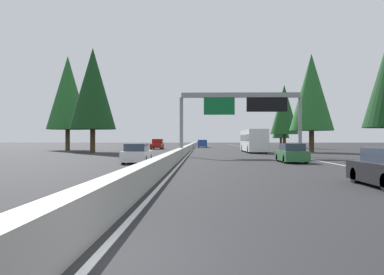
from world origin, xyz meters
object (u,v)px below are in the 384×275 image
at_px(oncoming_near, 137,154).
at_px(conifer_left_mid, 68,93).
at_px(conifer_right_mid, 311,92).
at_px(conifer_right_far, 284,110).
at_px(conifer_right_distant, 281,123).
at_px(conifer_left_near, 93,89).
at_px(sign_gantry_overhead, 242,106).
at_px(sedan_distant_b, 292,154).
at_px(bus_far_center, 253,140).
at_px(minivan_near_right, 202,143).
at_px(oncoming_far, 157,144).

distance_m(oncoming_near, conifer_left_mid, 41.20).
bearing_deg(oncoming_near, conifer_right_mid, 142.09).
xyz_separation_m(conifer_right_mid, conifer_right_far, (27.49, -1.83, -0.39)).
relative_size(conifer_right_distant, conifer_left_near, 0.66).
bearing_deg(sign_gantry_overhead, conifer_left_mid, 47.12).
bearing_deg(sign_gantry_overhead, conifer_right_mid, -37.81).
height_order(oncoming_near, conifer_left_near, conifer_left_near).
relative_size(sign_gantry_overhead, sedan_distant_b, 2.88).
bearing_deg(bus_far_center, conifer_left_mid, 70.15).
relative_size(conifer_right_mid, conifer_right_far, 1.05).
height_order(conifer_right_mid, conifer_left_mid, conifer_left_mid).
height_order(conifer_right_mid, conifer_left_near, conifer_left_near).
bearing_deg(conifer_right_distant, conifer_left_near, 143.11).
bearing_deg(bus_far_center, oncoming_near, 154.87).
bearing_deg(conifer_right_mid, sedan_distant_b, 161.68).
relative_size(bus_far_center, conifer_left_mid, 0.73).
xyz_separation_m(sign_gantry_overhead, bus_far_center, (14.00, -2.92, -3.57)).
bearing_deg(conifer_right_far, minivan_near_right, 74.81).
relative_size(oncoming_far, conifer_left_near, 0.38).
bearing_deg(conifer_right_mid, oncoming_far, 52.27).
xyz_separation_m(sedan_distant_b, conifer_right_far, (52.20, -10.01, 7.23)).
relative_size(conifer_left_near, conifer_left_mid, 0.93).
height_order(oncoming_far, conifer_right_mid, conifer_right_mid).
relative_size(oncoming_far, conifer_right_distant, 0.58).
height_order(minivan_near_right, conifer_right_far, conifer_right_far).
bearing_deg(oncoming_near, sign_gantry_overhead, 141.96).
distance_m(minivan_near_right, conifer_right_distant, 25.26).
xyz_separation_m(minivan_near_right, conifer_right_distant, (14.78, -19.90, 4.87)).
distance_m(sedan_distant_b, minivan_near_right, 57.18).
bearing_deg(conifer_right_distant, bus_far_center, 164.64).
xyz_separation_m(bus_far_center, oncoming_far, (18.18, 15.33, -0.80)).
relative_size(minivan_near_right, oncoming_near, 1.14).
relative_size(conifer_right_mid, conifer_left_mid, 0.87).
bearing_deg(conifer_right_far, bus_far_center, 160.36).
relative_size(sign_gantry_overhead, conifer_right_distant, 1.32).
distance_m(bus_far_center, oncoming_near, 28.33).
bearing_deg(conifer_left_near, sign_gantry_overhead, -125.74).
distance_m(conifer_right_mid, conifer_left_mid, 38.94).
xyz_separation_m(oncoming_near, conifer_left_near, (25.62, 10.34, 8.20)).
xyz_separation_m(oncoming_far, conifer_left_mid, (-7.54, 14.12, 8.63)).
xyz_separation_m(conifer_right_mid, conifer_right_distant, (46.85, -4.88, -2.48)).
bearing_deg(oncoming_near, bus_far_center, 154.87).
distance_m(minivan_near_right, oncoming_near, 58.03).
bearing_deg(bus_far_center, minivan_near_right, 12.27).
distance_m(sedan_distant_b, oncoming_near, 11.92).
distance_m(minivan_near_right, conifer_left_mid, 32.28).
height_order(conifer_right_far, conifer_left_near, conifer_left_near).
bearing_deg(conifer_left_mid, conifer_right_far, -66.64).
bearing_deg(conifer_right_mid, bus_far_center, 90.78).
height_order(bus_far_center, minivan_near_right, bus_far_center).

